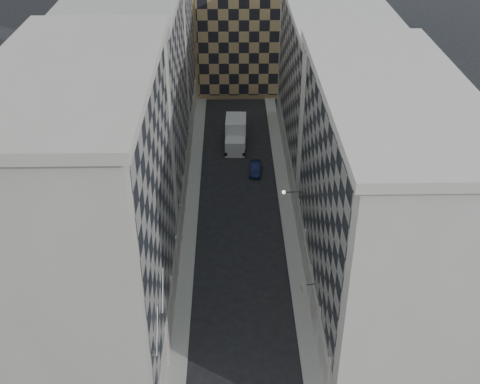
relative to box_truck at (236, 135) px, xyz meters
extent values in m
cube|color=#999994|center=(-5.08, -15.75, -1.47)|extent=(1.50, 100.00, 0.15)
cube|color=#999994|center=(5.42, -15.75, -1.47)|extent=(1.50, 100.00, 0.15)
cube|color=#9F988F|center=(-10.83, -34.75, 9.95)|extent=(10.00, 22.00, 23.00)
cube|color=gray|center=(-5.95, -34.75, 11.45)|extent=(0.25, 19.36, 18.00)
cube|color=#9F988F|center=(-6.03, -34.75, 0.05)|extent=(0.45, 21.12, 3.20)
cube|color=#9F988F|center=(-10.83, -34.75, 21.80)|extent=(10.80, 22.80, 0.70)
cylinder|color=#9F988F|center=(-6.18, -37.50, 0.65)|extent=(0.90, 0.90, 4.40)
cylinder|color=#9F988F|center=(-6.18, -32.00, 0.65)|extent=(0.90, 0.90, 4.40)
cylinder|color=#9F988F|center=(-6.18, -26.50, 0.65)|extent=(0.90, 0.90, 4.40)
cube|color=#99968E|center=(-10.83, -12.75, 9.45)|extent=(10.00, 22.00, 22.00)
cube|color=gray|center=(-5.95, -12.75, 10.95)|extent=(0.25, 19.36, 17.00)
cube|color=#99968E|center=(-6.03, -12.75, 0.05)|extent=(0.45, 21.12, 3.20)
cylinder|color=#99968E|center=(-6.18, -21.00, 0.65)|extent=(0.90, 0.90, 4.40)
cylinder|color=#99968E|center=(-6.18, -15.50, 0.65)|extent=(0.90, 0.90, 4.40)
cylinder|color=#99968E|center=(-6.18, -10.00, 0.65)|extent=(0.90, 0.90, 4.40)
cylinder|color=#99968E|center=(-6.18, -4.50, 0.65)|extent=(0.90, 0.90, 4.40)
cube|color=#9F988F|center=(-10.83, 9.25, 8.95)|extent=(10.00, 22.00, 21.00)
cube|color=gray|center=(-5.95, 9.25, 10.45)|extent=(0.25, 19.36, 16.00)
cube|color=#9F988F|center=(-6.03, 9.25, 0.05)|extent=(0.45, 21.12, 3.20)
cylinder|color=#9F988F|center=(-6.18, 1.00, 0.65)|extent=(0.90, 0.90, 4.40)
cylinder|color=#9F988F|center=(-6.18, 6.50, 0.65)|extent=(0.90, 0.90, 4.40)
cylinder|color=#9F988F|center=(-6.18, 12.00, 0.65)|extent=(0.90, 0.90, 4.40)
cylinder|color=#9F988F|center=(-6.18, 17.50, 0.65)|extent=(0.90, 0.90, 4.40)
cube|color=#B6B1A7|center=(11.17, -30.75, 8.45)|extent=(10.00, 26.00, 20.00)
cube|color=gray|center=(6.29, -30.75, 9.95)|extent=(0.25, 22.88, 15.00)
cube|color=#B6B1A7|center=(6.37, -30.75, 0.05)|extent=(0.45, 24.96, 3.20)
cube|color=#B6B1A7|center=(11.17, -30.75, 18.80)|extent=(10.80, 26.80, 0.70)
cylinder|color=#B6B1A7|center=(6.52, -41.15, 0.65)|extent=(0.90, 0.90, 4.40)
cylinder|color=#B6B1A7|center=(6.52, -35.95, 0.65)|extent=(0.90, 0.90, 4.40)
cylinder|color=#B6B1A7|center=(6.52, -30.75, 0.65)|extent=(0.90, 0.90, 4.40)
cylinder|color=#B6B1A7|center=(6.52, -25.55, 0.65)|extent=(0.90, 0.90, 4.40)
cylinder|color=#B6B1A7|center=(6.52, -20.35, 0.65)|extent=(0.90, 0.90, 4.40)
cube|color=#B6B1A7|center=(11.17, -3.75, 7.95)|extent=(10.00, 28.00, 19.00)
cube|color=gray|center=(6.29, -3.75, 9.45)|extent=(0.25, 24.64, 14.00)
cube|color=#B6B1A7|center=(6.37, -3.75, 0.05)|extent=(0.45, 26.88, 3.20)
cube|color=#B6B1A7|center=(11.17, -3.75, 17.80)|extent=(10.80, 28.80, 0.70)
cube|color=#A07F55|center=(2.17, 22.25, 7.45)|extent=(16.00, 14.00, 18.00)
cube|color=tan|center=(2.17, 15.15, 7.45)|extent=(15.20, 0.25, 16.50)
cylinder|color=gray|center=(-5.73, -41.75, 6.45)|extent=(0.10, 2.33, 2.33)
cylinder|color=gray|center=(-5.73, -37.75, 6.45)|extent=(0.10, 2.33, 2.33)
cylinder|color=black|center=(5.27, -21.75, 4.65)|extent=(1.80, 0.08, 0.08)
sphere|color=#FFE5B2|center=(4.37, -21.75, 4.65)|extent=(0.36, 0.36, 0.36)
cube|color=silver|center=(-0.09, -2.16, -0.51)|extent=(2.63, 2.85, 2.06)
cube|color=silver|center=(0.03, 0.82, 0.23)|extent=(2.81, 4.23, 3.55)
cylinder|color=black|center=(-1.27, -3.02, -1.03)|extent=(0.39, 1.04, 1.03)
cylinder|color=black|center=(1.01, -3.12, -1.03)|extent=(0.39, 1.04, 1.03)
cylinder|color=black|center=(-1.05, 2.24, -1.03)|extent=(0.39, 1.04, 1.03)
cylinder|color=black|center=(1.24, 2.14, -1.03)|extent=(0.39, 1.04, 1.03)
imported|color=#10193D|center=(2.29, -7.25, -0.93)|extent=(1.56, 3.79, 1.22)
cylinder|color=black|center=(5.77, -32.87, 2.62)|extent=(0.72, 0.21, 0.06)
cube|color=#BCB38A|center=(5.07, -32.87, 2.25)|extent=(0.19, 0.63, 0.63)
camera|label=1|loc=(-0.78, -70.68, 35.28)|focal=45.00mm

